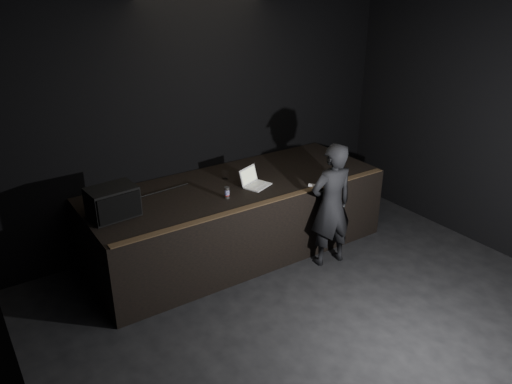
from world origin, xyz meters
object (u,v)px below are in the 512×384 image
object	(u,v)px
laptop	(254,181)
person	(331,205)
beer_can	(227,193)
stage_riser	(236,217)
stage_monitor	(113,202)

from	to	relation	value
laptop	person	world-z (taller)	person
laptop	beer_can	world-z (taller)	laptop
stage_riser	stage_monitor	distance (m)	1.80
stage_riser	laptop	size ratio (longest dim) A/B	9.38
stage_monitor	person	world-z (taller)	person
stage_riser	beer_can	size ratio (longest dim) A/B	26.81
stage_riser	person	world-z (taller)	person
stage_riser	beer_can	xyz separation A→B (m)	(-0.34, -0.34, 0.57)
stage_monitor	laptop	world-z (taller)	stage_monitor
stage_monitor	laptop	size ratio (longest dim) A/B	1.32
laptop	beer_can	size ratio (longest dim) A/B	2.86
stage_monitor	laptop	xyz separation A→B (m)	(1.83, -0.13, -0.12)
beer_can	stage_riser	bearing A→B (deg)	45.08
stage_monitor	person	distance (m)	2.70
stage_riser	stage_monitor	xyz separation A→B (m)	(-1.67, -0.05, 0.68)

